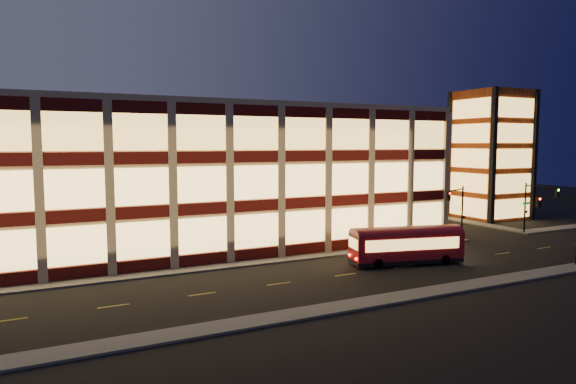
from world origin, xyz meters
TOP-DOWN VIEW (x-y plane):
  - ground at (0.00, 0.00)m, footprint 200.00×200.00m
  - sidewalk_office_south at (-3.00, 1.00)m, footprint 54.00×2.00m
  - sidewalk_office_east at (23.00, 17.00)m, footprint 2.00×30.00m
  - sidewalk_tower_south at (40.00, 1.00)m, footprint 14.00×2.00m
  - sidewalk_tower_west at (34.00, 17.00)m, footprint 2.00×30.00m
  - sidewalk_near at (0.00, -13.00)m, footprint 100.00×2.00m
  - office_building at (-2.91, 16.91)m, footprint 50.45×30.45m
  - stair_tower at (39.95, 11.95)m, footprint 8.60×8.60m
  - traffic_signal_far at (22.21, 0.24)m, footprint 3.79×1.87m
  - traffic_signal_right at (33.50, -0.62)m, footprint 1.20×4.37m
  - traffic_signal_near at (23.50, -11.03)m, footprint 0.32×4.45m
  - trolley_bus at (10.87, -5.20)m, footprint 10.24×4.65m

SIDE VIEW (x-z plane):
  - ground at x=0.00m, z-range 0.00..0.00m
  - sidewalk_office_south at x=-3.00m, z-range 0.00..0.15m
  - sidewalk_office_east at x=23.00m, z-range 0.00..0.15m
  - sidewalk_tower_south at x=40.00m, z-range 0.00..0.15m
  - sidewalk_tower_west at x=34.00m, z-range 0.00..0.15m
  - sidewalk_near at x=0.00m, z-range 0.00..0.15m
  - trolley_bus at x=10.87m, z-range 0.18..3.55m
  - traffic_signal_right at x=33.50m, z-range 1.10..7.10m
  - traffic_signal_far at x=22.21m, z-range 1.11..7.11m
  - traffic_signal_near at x=23.50m, z-range 1.13..7.13m
  - office_building at x=-2.91m, z-range 0.00..14.50m
  - stair_tower at x=39.95m, z-range -0.01..17.99m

